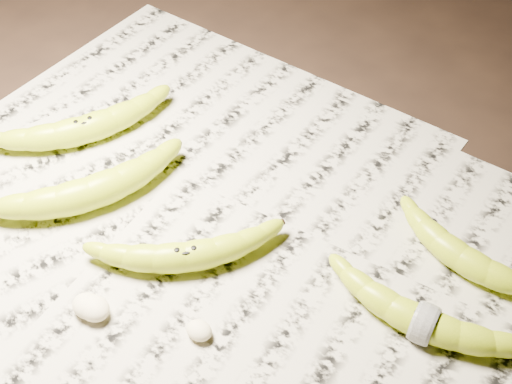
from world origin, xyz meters
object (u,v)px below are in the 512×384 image
Objects in this scene: banana_left_b at (89,191)px; banana_upper_a at (463,256)px; banana_center at (186,255)px; banana_taped at (425,321)px; banana_left_a at (84,127)px.

banana_left_b is 1.26× the size of banana_upper_a.
banana_taped is (0.24, 0.08, -0.00)m from banana_center.
banana_left_a is 0.25m from banana_center.
banana_left_a is at bearing 115.93° from banana_center.
banana_left_a is 1.05× the size of banana_taped.
banana_taped is at bearing -51.81° from banana_left_b.
banana_upper_a is (0.47, 0.10, -0.00)m from banana_left_a.
banana_center is at bearing -170.44° from banana_taped.
banana_left_b reaches higher than banana_left_a.
banana_taped is (0.48, 0.00, -0.00)m from banana_left_a.
banana_left_a is 1.14× the size of banana_center.
banana_upper_a is at bearing -49.65° from banana_left_a.
banana_left_b reaches higher than banana_taped.
banana_upper_a is at bearing -9.23° from banana_center.
banana_left_b is at bearing 133.18° from banana_center.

